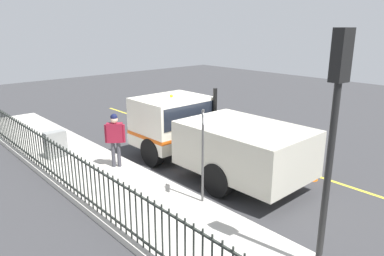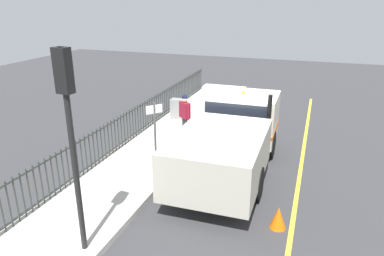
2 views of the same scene
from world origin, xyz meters
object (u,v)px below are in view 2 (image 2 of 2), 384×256
(traffic_light_near, at_px, (69,115))
(traffic_cone, at_px, (278,218))
(worker_standing, at_px, (185,112))
(street_sign, at_px, (155,133))
(utility_cabinet, at_px, (179,109))
(work_truck, at_px, (232,134))

(traffic_light_near, height_order, traffic_cone, traffic_light_near)
(worker_standing, relative_size, traffic_cone, 3.04)
(worker_standing, height_order, street_sign, street_sign)
(traffic_light_near, bearing_deg, utility_cabinet, 104.74)
(worker_standing, distance_m, utility_cabinet, 2.47)
(work_truck, bearing_deg, worker_standing, 142.32)
(traffic_light_near, distance_m, utility_cabinet, 9.50)
(utility_cabinet, bearing_deg, traffic_cone, 127.96)
(traffic_light_near, xyz_separation_m, utility_cabinet, (1.30, -9.04, -2.61))
(traffic_light_near, bearing_deg, traffic_cone, 38.22)
(utility_cabinet, xyz_separation_m, street_sign, (-1.50, 5.69, 1.05))
(street_sign, bearing_deg, traffic_cone, 165.47)
(street_sign, bearing_deg, traffic_light_near, 86.53)
(worker_standing, xyz_separation_m, traffic_cone, (-4.10, 4.51, -0.95))
(work_truck, xyz_separation_m, street_sign, (1.83, 1.85, 0.46))
(worker_standing, bearing_deg, work_truck, 1.55)
(worker_standing, xyz_separation_m, utility_cabinet, (1.09, -2.14, -0.61))
(work_truck, relative_size, worker_standing, 3.61)
(traffic_light_near, xyz_separation_m, traffic_cone, (-3.89, -2.40, -2.95))
(traffic_cone, height_order, street_sign, street_sign)
(street_sign, bearing_deg, work_truck, -134.64)
(work_truck, bearing_deg, traffic_cone, -57.23)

